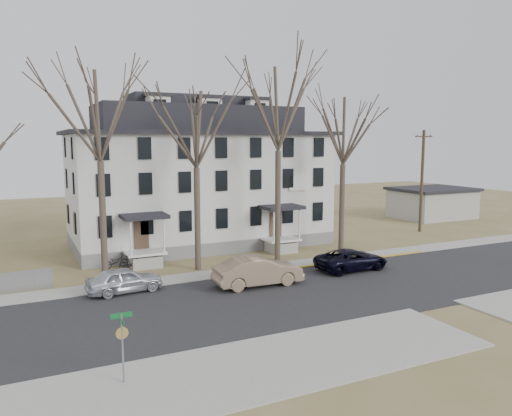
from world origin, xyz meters
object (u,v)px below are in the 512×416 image
car_tan (258,272)px  car_silver (124,281)px  tree_mid_left (196,124)px  bicycle_left (116,262)px  bicycle_right (132,263)px  street_sign (122,337)px  boarding_house (199,179)px  utility_pole_far (422,180)px  tree_center (278,103)px  tree_far_left (98,109)px  car_navy (352,260)px  tree_mid_right (344,126)px

car_tan → car_silver: bearing=76.7°
tree_mid_left → bicycle_left: bearing=153.1°
bicycle_left → bicycle_right: 1.29m
street_sign → tree_mid_left: bearing=62.0°
bicycle_left → car_tan: bearing=-150.0°
boarding_house → bicycle_left: boarding_house is taller
utility_pole_far → street_sign: utility_pole_far is taller
tree_center → bicycle_left: size_ratio=8.39×
tree_far_left → car_silver: 10.13m
boarding_house → car_tan: 14.10m
boarding_house → tree_center: size_ratio=1.41×
car_navy → bicycle_right: 14.50m
boarding_house → car_navy: bearing=-64.5°
tree_center → tree_mid_right: tree_center is taller
tree_far_left → car_navy: size_ratio=2.75×
tree_center → utility_pole_far: (17.50, 4.20, -6.18)m
utility_pole_far → bicycle_right: size_ratio=5.69×
tree_center → car_tan: size_ratio=2.78×
tree_mid_right → car_tan: (-9.58, -5.16, -8.73)m
boarding_house → street_sign: size_ratio=7.94×
tree_far_left → car_navy: bearing=-17.0°
car_navy → street_sign: (-16.67, -9.29, 1.04)m
tree_far_left → bicycle_right: bearing=38.4°
tree_mid_left → bicycle_left: size_ratio=7.27×
car_silver → street_sign: (-2.16, -10.78, 1.02)m
tree_mid_right → utility_pole_far: (12.00, 4.20, -4.70)m
tree_mid_right → bicycle_left: bearing=171.3°
tree_far_left → tree_mid_left: 6.05m
tree_far_left → bicycle_left: 10.25m
car_silver → boarding_house: bearing=-42.5°
tree_mid_right → car_silver: size_ratio=3.03×
tree_mid_left → street_sign: 17.68m
tree_far_left → car_tan: (7.92, -5.16, -9.47)m
tree_mid_right → bicycle_right: (-15.55, 1.55, -9.10)m
car_tan → street_sign: bearing=134.8°
tree_mid_right → car_silver: (-16.93, -3.11, -8.89)m
street_sign → utility_pole_far: bearing=30.8°
car_navy → street_sign: bearing=117.8°
tree_center → bicycle_right: 14.67m
tree_mid_left → boarding_house: bearing=69.8°
utility_pole_far → car_navy: 17.41m
bicycle_right → boarding_house: bearing=-38.5°
tree_center → bicycle_right: size_ratio=8.81×
tree_mid_left → car_silver: bearing=-150.2°
tree_mid_right → car_navy: size_ratio=2.55×
tree_far_left → car_navy: 18.49m
bicycle_right → bicycle_left: bearing=51.1°
tree_center → bicycle_left: (-10.92, 2.50, -10.62)m
car_tan → tree_mid_right: bearing=-59.4°
utility_pole_far → bicycle_left: (-28.42, -1.70, -4.44)m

